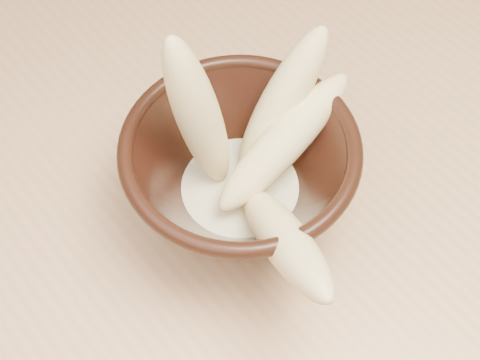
% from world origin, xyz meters
% --- Properties ---
extents(bowl, '(0.18, 0.18, 0.10)m').
position_xyz_m(bowl, '(0.14, 0.02, 0.81)').
color(bowl, black).
rests_on(bowl, table).
extents(milk_puddle, '(0.10, 0.10, 0.01)m').
position_xyz_m(milk_puddle, '(0.14, 0.02, 0.78)').
color(milk_puddle, beige).
rests_on(milk_puddle, bowl).
extents(banana_upright, '(0.05, 0.07, 0.15)m').
position_xyz_m(banana_upright, '(0.13, 0.05, 0.86)').
color(banana_upright, '#EDD98C').
rests_on(banana_upright, bowl).
extents(banana_right, '(0.11, 0.04, 0.12)m').
position_xyz_m(banana_right, '(0.19, 0.03, 0.84)').
color(banana_right, '#EDD98C').
rests_on(banana_right, bowl).
extents(banana_across, '(0.15, 0.05, 0.07)m').
position_xyz_m(banana_across, '(0.18, 0.01, 0.82)').
color(banana_across, '#EDD98C').
rests_on(banana_across, bowl).
extents(banana_front, '(0.08, 0.15, 0.11)m').
position_xyz_m(banana_front, '(0.12, -0.05, 0.82)').
color(banana_front, '#EDD98C').
rests_on(banana_front, bowl).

